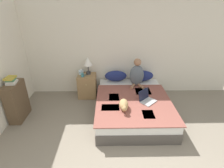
{
  "coord_description": "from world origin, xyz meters",
  "views": [
    {
      "loc": [
        -0.35,
        -1.14,
        2.52
      ],
      "look_at": [
        -0.29,
        2.35,
        0.79
      ],
      "focal_mm": 28.0,
      "sensor_mm": 36.0,
      "label": 1
    }
  ],
  "objects": [
    {
      "name": "bookshelf",
      "position": [
        -2.43,
        2.22,
        0.44
      ],
      "size": [
        0.26,
        0.59,
        0.88
      ],
      "color": "brown",
      "rests_on": "ground_plane"
    },
    {
      "name": "tissue_box",
      "position": [
        -1.12,
        3.27,
        0.7
      ],
      "size": [
        0.12,
        0.12,
        0.14
      ],
      "color": "silver",
      "rests_on": "nightstand"
    },
    {
      "name": "pillow_far",
      "position": [
        0.56,
        3.27,
        0.58
      ],
      "size": [
        0.6,
        0.26,
        0.29
      ],
      "color": "navy",
      "rests_on": "bed"
    },
    {
      "name": "laptop_open",
      "position": [
        0.48,
        2.18,
        0.49
      ],
      "size": [
        0.45,
        0.45,
        0.25
      ],
      "rotation": [
        0.0,
        0.0,
        0.76
      ],
      "color": "#B7B7BC",
      "rests_on": "bed"
    },
    {
      "name": "wall_back",
      "position": [
        0.0,
        3.49,
        1.27
      ],
      "size": [
        6.18,
        0.05,
        2.55
      ],
      "color": "silver",
      "rests_on": "ground_plane"
    },
    {
      "name": "book_stack_top",
      "position": [
        -2.42,
        2.22,
        0.96
      ],
      "size": [
        0.21,
        0.26,
        0.15
      ],
      "color": "beige",
      "rests_on": "bookshelf"
    },
    {
      "name": "table_lamp",
      "position": [
        -0.91,
        3.26,
        0.99
      ],
      "size": [
        0.25,
        0.25,
        0.48
      ],
      "color": "#38383D",
      "rests_on": "nightstand"
    },
    {
      "name": "pillow_near",
      "position": [
        -0.17,
        3.27,
        0.58
      ],
      "size": [
        0.6,
        0.26,
        0.29
      ],
      "color": "navy",
      "rests_on": "bed"
    },
    {
      "name": "person_sitting",
      "position": [
        0.36,
        2.98,
        0.75
      ],
      "size": [
        0.37,
        0.36,
        0.73
      ],
      "color": "slate",
      "rests_on": "bed"
    },
    {
      "name": "coffee_mug",
      "position": [
        -1.05,
        3.09,
        0.69
      ],
      "size": [
        0.13,
        0.08,
        0.1
      ],
      "color": "teal",
      "rests_on": "nightstand"
    },
    {
      "name": "cat_tabby",
      "position": [
        -0.05,
        1.89,
        0.53
      ],
      "size": [
        0.2,
        0.54,
        0.19
      ],
      "rotation": [
        0.0,
        0.0,
        -1.59
      ],
      "color": "tan",
      "rests_on": "bed"
    },
    {
      "name": "nightstand",
      "position": [
        -0.96,
        3.2,
        0.32
      ],
      "size": [
        0.49,
        0.46,
        0.64
      ],
      "color": "#937047",
      "rests_on": "ground_plane"
    },
    {
      "name": "bed",
      "position": [
        0.2,
        2.35,
        0.22
      ],
      "size": [
        1.68,
        2.13,
        0.44
      ],
      "color": "#4C4742",
      "rests_on": "ground_plane"
    }
  ]
}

